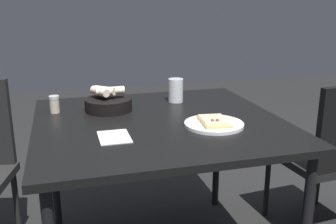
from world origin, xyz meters
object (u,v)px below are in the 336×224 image
Objects in this scene: pizza_plate at (214,123)px; beer_glass at (176,92)px; bread_basket at (108,103)px; chair_far at (332,150)px; dining_table at (159,132)px; pepper_shaker at (55,105)px.

beer_glass is at bearing -174.60° from pizza_plate.
beer_glass is (-0.07, 0.36, 0.01)m from bread_basket.
bread_basket is at bearing -78.56° from beer_glass.
beer_glass is at bearing -110.54° from chair_far.
bread_basket is (-0.36, -0.40, 0.03)m from pizza_plate.
dining_table is at bearing 43.23° from bread_basket.
pizza_plate is 0.29× the size of chair_far.
bread_basket is at bearing -131.65° from pizza_plate.
beer_glass reaches higher than dining_table.
pizza_plate is 3.11× the size of pepper_shaker.
bread_basket is 1.19m from chair_far.
pepper_shaker is at bearing -86.09° from beer_glass.
pepper_shaker is at bearing -97.25° from bread_basket.
beer_glass is at bearing 93.91° from pepper_shaker.
dining_table is at bearing -90.31° from chair_far.
pizza_plate is at bearing -78.98° from chair_far.
dining_table is 0.35m from beer_glass.
beer_glass is 0.88m from chair_far.
bread_basket is at bearing -100.78° from chair_far.
pepper_shaker is (-0.03, -0.25, -0.00)m from bread_basket.
pepper_shaker reaches higher than pizza_plate.
pizza_plate is (0.15, 0.21, 0.07)m from dining_table.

